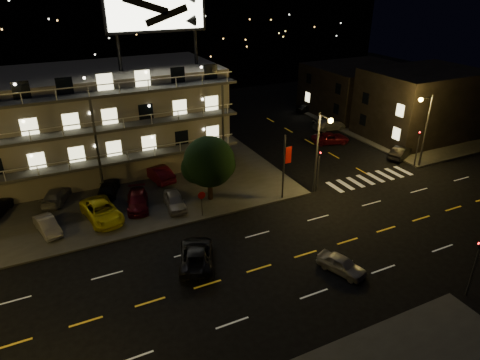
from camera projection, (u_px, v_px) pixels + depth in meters
name	position (u px, v px, depth m)	size (l,w,h in m)	color
ground	(283.00, 261.00, 31.62)	(140.00, 140.00, 0.00)	black
curb_nw	(57.00, 188.00, 42.26)	(44.00, 24.00, 0.15)	#383936
curb_ne	(393.00, 126.00, 59.61)	(16.00, 24.00, 0.15)	#383936
motel	(85.00, 120.00, 44.72)	(28.00, 13.80, 18.10)	gray
side_bldg_front	(421.00, 104.00, 54.55)	(14.06, 10.00, 8.50)	black
side_bldg_back	(358.00, 89.00, 64.60)	(14.06, 12.00, 7.00)	black
hill_backdrop	(68.00, 19.00, 79.96)	(120.00, 25.00, 24.00)	black
streetlight_nc	(320.00, 146.00, 39.24)	(0.44, 1.92, 8.00)	#2D2D30
streetlight_ne	(425.00, 124.00, 44.91)	(1.92, 0.44, 8.00)	#2D2D30
signal_nw	(319.00, 166.00, 40.93)	(0.20, 0.27, 4.60)	#2D2D30
signal_sw	(475.00, 263.00, 27.17)	(0.20, 0.27, 4.60)	#2D2D30
signal_ne	(418.00, 145.00, 46.06)	(0.27, 0.20, 4.60)	#2D2D30
banner_north	(285.00, 166.00, 38.94)	(0.83, 0.16, 6.40)	#2D2D30
stop_sign	(202.00, 200.00, 36.63)	(0.91, 0.11, 2.61)	#2D2D30
tree	(209.00, 163.00, 38.51)	(4.86, 4.68, 6.12)	black
lot_car_1	(47.00, 226.00, 34.65)	(1.30, 3.73, 1.23)	#98979C
lot_car_2	(102.00, 211.00, 36.47)	(2.49, 5.39, 1.50)	yellow
lot_car_3	(138.00, 201.00, 38.38)	(1.82, 4.48, 1.30)	#560C16
lot_car_4	(175.00, 201.00, 38.35)	(1.58, 3.93, 1.34)	#98979C
lot_car_7	(56.00, 195.00, 39.34)	(1.76, 4.32, 1.25)	#98979C
lot_car_8	(108.00, 188.00, 40.61)	(1.67, 4.14, 1.41)	black
lot_car_9	(158.00, 173.00, 43.47)	(1.64, 4.69, 1.55)	#560C16
side_car_0	(401.00, 152.00, 49.10)	(1.47, 4.22, 1.39)	black
side_car_1	(331.00, 138.00, 53.47)	(2.15, 4.66, 1.30)	#560C16
side_car_2	(330.00, 125.00, 58.15)	(1.89, 4.64, 1.35)	#98979C
side_car_3	(306.00, 108.00, 65.72)	(1.45, 3.61, 1.23)	black
road_car_east	(342.00, 264.00, 30.27)	(1.45, 3.59, 1.22)	#98979C
road_car_west	(196.00, 255.00, 31.13)	(2.37, 5.14, 1.43)	black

